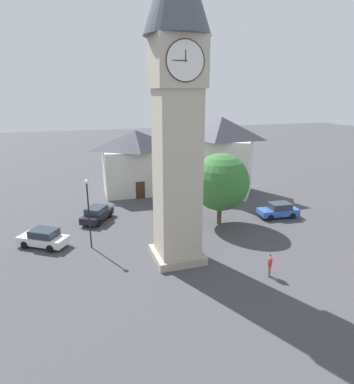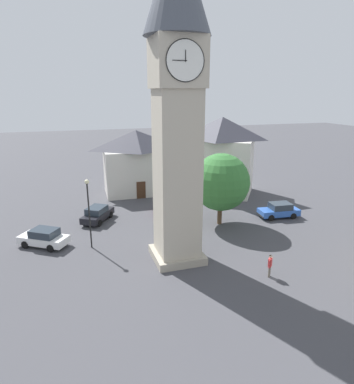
% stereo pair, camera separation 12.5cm
% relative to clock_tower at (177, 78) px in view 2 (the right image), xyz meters
% --- Properties ---
extents(ground_plane, '(200.00, 200.00, 0.00)m').
position_rel_clock_tower_xyz_m(ground_plane, '(-0.00, -0.00, -13.38)').
color(ground_plane, '#424247').
extents(clock_tower, '(4.48, 4.48, 22.85)m').
position_rel_clock_tower_xyz_m(clock_tower, '(0.00, 0.00, 0.00)').
color(clock_tower, '#A59C89').
rests_on(clock_tower, ground).
extents(car_blue_kerb, '(4.37, 3.70, 1.53)m').
position_rel_clock_tower_xyz_m(car_blue_kerb, '(9.99, -5.47, -12.62)').
color(car_blue_kerb, white).
rests_on(car_blue_kerb, ground).
extents(car_silver_kerb, '(3.67, 4.38, 1.53)m').
position_rel_clock_tower_xyz_m(car_silver_kerb, '(5.18, -10.02, -12.62)').
color(car_silver_kerb, black).
rests_on(car_silver_kerb, ground).
extents(car_red_corner, '(4.28, 2.12, 1.53)m').
position_rel_clock_tower_xyz_m(car_red_corner, '(-12.82, -5.38, -12.62)').
color(car_red_corner, '#2D5BB7').
rests_on(car_red_corner, ground).
extents(car_white_side, '(2.75, 4.43, 1.53)m').
position_rel_clock_tower_xyz_m(car_white_side, '(-2.19, -10.36, -12.62)').
color(car_white_side, red).
rests_on(car_white_side, ground).
extents(pedestrian, '(0.42, 0.42, 1.69)m').
position_rel_clock_tower_xyz_m(pedestrian, '(-5.32, 4.62, -12.37)').
color(pedestrian, '#706656').
rests_on(pedestrian, ground).
extents(tree, '(5.52, 5.52, 7.00)m').
position_rel_clock_tower_xyz_m(tree, '(-6.20, -5.63, -9.15)').
color(tree, brown).
rests_on(tree, ground).
extents(building_terrace_right, '(8.65, 5.89, 8.01)m').
position_rel_clock_tower_xyz_m(building_terrace_right, '(-0.68, -18.85, -9.29)').
color(building_terrace_right, beige).
rests_on(building_terrace_right, ground).
extents(building_corner_back, '(10.11, 9.70, 9.61)m').
position_rel_clock_tower_xyz_m(building_corner_back, '(-10.90, -15.63, -8.48)').
color(building_corner_back, silver).
rests_on(building_corner_back, ground).
extents(lamp_post, '(0.36, 0.36, 5.85)m').
position_rel_clock_tower_xyz_m(lamp_post, '(6.22, -3.99, -9.55)').
color(lamp_post, black).
rests_on(lamp_post, ground).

